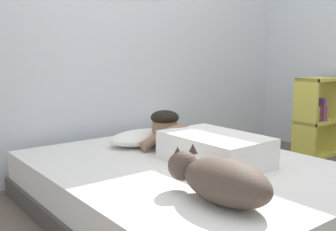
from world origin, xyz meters
TOP-DOWN VIEW (x-y plane):
  - ground_plane at (0.00, 0.00)m, footprint 11.66×11.66m
  - back_wall at (-0.00, 1.48)m, footprint 3.83×0.12m
  - bed at (-0.24, 0.33)m, footprint 1.58×2.02m
  - pillow at (-0.16, 0.90)m, footprint 0.52×0.32m
  - person_lying at (-0.09, 0.36)m, footprint 0.43×0.92m
  - dog at (-0.51, -0.23)m, footprint 0.26×0.57m
  - coffee_cup at (-0.01, 0.70)m, footprint 0.12×0.09m
  - cell_phone at (-0.26, -0.16)m, footprint 0.07×0.14m
  - bookshelf at (1.60, 0.58)m, footprint 0.45×0.24m

SIDE VIEW (x-z plane):
  - ground_plane at x=0.00m, z-range 0.00..0.00m
  - bed at x=-0.24m, z-range 0.00..0.31m
  - cell_phone at x=-0.26m, z-range 0.31..0.32m
  - coffee_cup at x=-0.01m, z-range 0.31..0.38m
  - pillow at x=-0.16m, z-range 0.31..0.42m
  - bookshelf at x=1.60m, z-range 0.01..0.76m
  - dog at x=-0.51m, z-range 0.31..0.52m
  - person_lying at x=-0.09m, z-range 0.28..0.55m
  - back_wall at x=0.00m, z-range 0.00..2.50m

